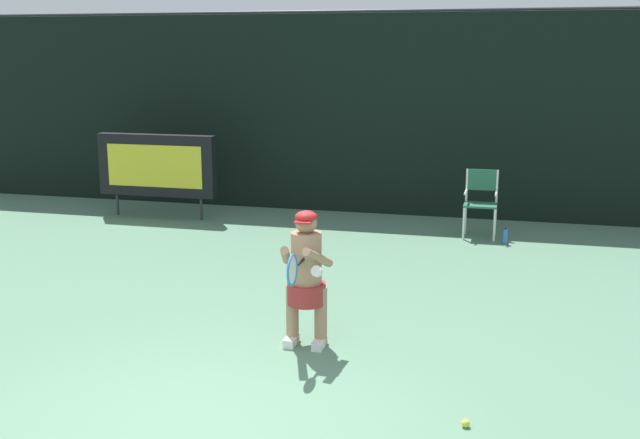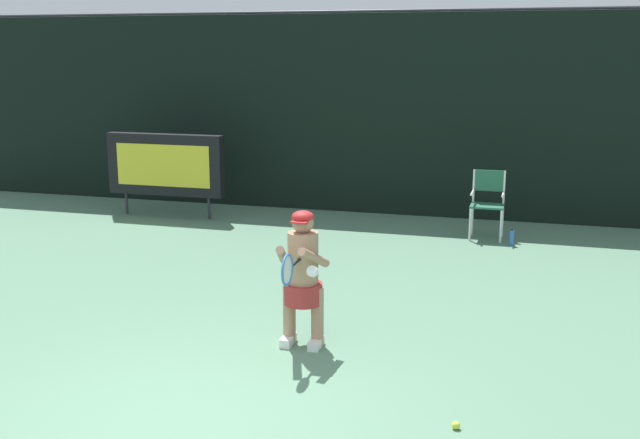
{
  "view_description": "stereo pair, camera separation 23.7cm",
  "coord_description": "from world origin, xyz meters",
  "px_view_note": "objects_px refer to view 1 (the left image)",
  "views": [
    {
      "loc": [
        2.4,
        -5.2,
        2.97
      ],
      "look_at": [
        0.25,
        3.12,
        1.05
      ],
      "focal_mm": 42.89,
      "sensor_mm": 36.0,
      "label": 1
    },
    {
      "loc": [
        2.63,
        -5.14,
        2.97
      ],
      "look_at": [
        0.25,
        3.12,
        1.05
      ],
      "focal_mm": 42.89,
      "sensor_mm": 36.0,
      "label": 2
    }
  ],
  "objects_px": {
    "tennis_racket": "(293,269)",
    "tennis_ball_spare": "(466,423)",
    "scoreboard": "(157,165)",
    "water_bottle": "(505,237)",
    "tennis_player": "(306,275)",
    "umpire_chair": "(481,199)"
  },
  "relations": [
    {
      "from": "tennis_racket",
      "to": "tennis_ball_spare",
      "type": "bearing_deg",
      "value": -46.83
    },
    {
      "from": "scoreboard",
      "to": "water_bottle",
      "type": "relative_size",
      "value": 8.3
    },
    {
      "from": "scoreboard",
      "to": "tennis_player",
      "type": "bearing_deg",
      "value": -51.07
    },
    {
      "from": "umpire_chair",
      "to": "tennis_ball_spare",
      "type": "xyz_separation_m",
      "value": [
        0.23,
        -6.56,
        -0.58
      ]
    },
    {
      "from": "umpire_chair",
      "to": "water_bottle",
      "type": "xyz_separation_m",
      "value": [
        0.42,
        -0.42,
        -0.5
      ]
    },
    {
      "from": "tennis_ball_spare",
      "to": "tennis_player",
      "type": "bearing_deg",
      "value": 141.21
    },
    {
      "from": "water_bottle",
      "to": "tennis_racket",
      "type": "bearing_deg",
      "value": -109.59
    },
    {
      "from": "tennis_racket",
      "to": "scoreboard",
      "type": "bearing_deg",
      "value": 106.76
    },
    {
      "from": "umpire_chair",
      "to": "tennis_ball_spare",
      "type": "distance_m",
      "value": 6.59
    },
    {
      "from": "water_bottle",
      "to": "tennis_player",
      "type": "xyz_separation_m",
      "value": [
        -1.89,
        -4.77,
        0.63
      ]
    },
    {
      "from": "umpire_chair",
      "to": "tennis_player",
      "type": "bearing_deg",
      "value": -105.85
    },
    {
      "from": "tennis_player",
      "to": "tennis_ball_spare",
      "type": "height_order",
      "value": "tennis_player"
    },
    {
      "from": "scoreboard",
      "to": "umpire_chair",
      "type": "height_order",
      "value": "scoreboard"
    },
    {
      "from": "water_bottle",
      "to": "tennis_racket",
      "type": "distance_m",
      "value": 5.66
    },
    {
      "from": "tennis_player",
      "to": "tennis_ball_spare",
      "type": "xyz_separation_m",
      "value": [
        1.71,
        -1.37,
        -0.72
      ]
    },
    {
      "from": "water_bottle",
      "to": "tennis_racket",
      "type": "height_order",
      "value": "tennis_racket"
    },
    {
      "from": "water_bottle",
      "to": "tennis_ball_spare",
      "type": "relative_size",
      "value": 3.9
    },
    {
      "from": "scoreboard",
      "to": "tennis_ball_spare",
      "type": "height_order",
      "value": "scoreboard"
    },
    {
      "from": "scoreboard",
      "to": "tennis_racket",
      "type": "bearing_deg",
      "value": -53.55
    },
    {
      "from": "umpire_chair",
      "to": "water_bottle",
      "type": "distance_m",
      "value": 0.77
    },
    {
      "from": "umpire_chair",
      "to": "tennis_ball_spare",
      "type": "relative_size",
      "value": 15.88
    },
    {
      "from": "scoreboard",
      "to": "tennis_ball_spare",
      "type": "distance_m",
      "value": 8.9
    }
  ]
}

